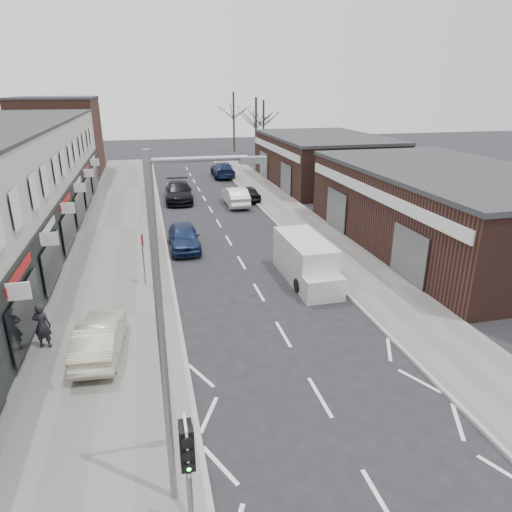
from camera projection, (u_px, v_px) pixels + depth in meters
ground at (346, 442)px, 12.49m from camera, size 160.00×160.00×0.00m
pavement_left at (121, 229)px, 31.04m from camera, size 5.50×64.00×0.12m
pavement_right at (295, 217)px, 33.78m from camera, size 3.50×64.00×0.12m
brick_block_far at (60, 138)px, 49.16m from camera, size 8.00×10.00×8.00m
right_unit_near at (446, 210)px, 27.21m from camera, size 10.00×18.00×4.50m
right_unit_far at (323, 161)px, 45.44m from camera, size 10.00×16.00×4.50m
tree_far_a at (256, 163)px, 58.21m from camera, size 3.60×3.60×8.00m
tree_far_b at (263, 156)px, 64.23m from camera, size 3.60×3.60×7.50m
tree_far_c at (234, 151)px, 69.04m from camera, size 3.60×3.60×8.50m
traffic_light at (187, 456)px, 8.85m from camera, size 0.28×0.60×3.10m
street_lamp at (170, 326)px, 9.16m from camera, size 2.23×0.22×8.00m
warning_sign at (143, 243)px, 21.53m from camera, size 0.12×0.80×2.70m
white_van at (306, 261)px, 22.74m from camera, size 1.98×5.44×2.11m
sedan_on_pavement at (100, 337)px, 16.22m from camera, size 1.74×4.16×1.34m
pedestrian at (42, 326)px, 16.56m from camera, size 0.72×0.56×1.75m
parked_car_left_a at (184, 237)px, 27.19m from camera, size 1.78×4.38×1.49m
parked_car_left_b at (179, 192)px, 38.61m from camera, size 2.49×5.62×1.60m
parked_car_left_c at (177, 190)px, 40.24m from camera, size 2.31×4.55×1.23m
parked_car_right_a at (235, 196)px, 37.24m from camera, size 1.64×4.60×1.51m
parked_car_right_b at (247, 193)px, 38.88m from camera, size 1.87×3.87×1.27m
parked_car_right_c at (223, 170)px, 49.11m from camera, size 2.43×5.52×1.58m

